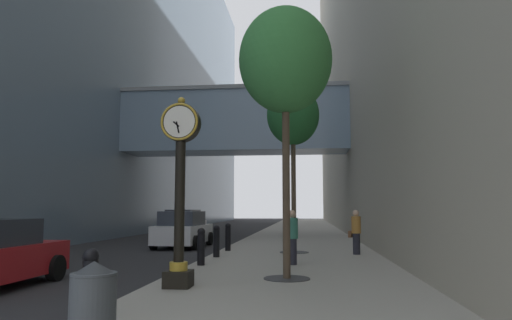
# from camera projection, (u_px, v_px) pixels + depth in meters

# --- Properties ---
(ground_plane) EXTENTS (110.00, 110.00, 0.00)m
(ground_plane) POSITION_uv_depth(u_px,v_px,m) (253.00, 236.00, 30.01)
(ground_plane) COLOR #262628
(ground_plane) RESTS_ON ground
(sidewalk_right) EXTENTS (6.09, 80.00, 0.14)m
(sidewalk_right) POSITION_uv_depth(u_px,v_px,m) (301.00, 233.00, 32.66)
(sidewalk_right) COLOR #9E998E
(sidewalk_right) RESTS_ON ground
(building_block_left) EXTENTS (23.40, 80.00, 31.79)m
(building_block_left) POSITION_uv_depth(u_px,v_px,m) (99.00, 27.00, 35.94)
(building_block_left) COLOR slate
(building_block_left) RESTS_ON ground
(street_clock) EXTENTS (0.84, 0.55, 4.08)m
(street_clock) POSITION_uv_depth(u_px,v_px,m) (180.00, 181.00, 9.94)
(street_clock) COLOR black
(street_clock) RESTS_ON sidewalk_right
(bollard_nearest) EXTENTS (0.23, 0.23, 1.09)m
(bollard_nearest) POSITION_uv_depth(u_px,v_px,m) (90.00, 285.00, 6.59)
(bollard_nearest) COLOR black
(bollard_nearest) RESTS_ON sidewalk_right
(bollard_third) EXTENTS (0.23, 0.23, 1.09)m
(bollard_third) POSITION_uv_depth(u_px,v_px,m) (179.00, 253.00, 11.24)
(bollard_third) COLOR black
(bollard_third) RESTS_ON sidewalk_right
(bollard_fourth) EXTENTS (0.23, 0.23, 1.09)m
(bollard_fourth) POSITION_uv_depth(u_px,v_px,m) (201.00, 246.00, 13.57)
(bollard_fourth) COLOR black
(bollard_fourth) RESTS_ON sidewalk_right
(bollard_fifth) EXTENTS (0.23, 0.23, 1.09)m
(bollard_fifth) POSITION_uv_depth(u_px,v_px,m) (216.00, 240.00, 15.89)
(bollard_fifth) COLOR black
(bollard_fifth) RESTS_ON sidewalk_right
(bollard_sixth) EXTENTS (0.23, 0.23, 1.09)m
(bollard_sixth) POSITION_uv_depth(u_px,v_px,m) (228.00, 236.00, 18.21)
(bollard_sixth) COLOR black
(bollard_sixth) RESTS_ON sidewalk_right
(street_tree_near) EXTENTS (2.30, 2.30, 6.64)m
(street_tree_near) POSITION_uv_depth(u_px,v_px,m) (285.00, 62.00, 11.44)
(street_tree_near) COLOR #333335
(street_tree_near) RESTS_ON sidewalk_right
(street_tree_mid_near) EXTENTS (2.04, 2.04, 6.45)m
(street_tree_mid_near) POSITION_uv_depth(u_px,v_px,m) (293.00, 117.00, 18.00)
(street_tree_mid_near) COLOR #333335
(street_tree_mid_near) RESTS_ON sidewalk_right
(trash_bin) EXTENTS (0.53, 0.53, 1.05)m
(trash_bin) POSITION_uv_depth(u_px,v_px,m) (93.00, 307.00, 5.24)
(trash_bin) COLOR #383D42
(trash_bin) RESTS_ON sidewalk_right
(pedestrian_walking) EXTENTS (0.52, 0.47, 1.60)m
(pedestrian_walking) POSITION_uv_depth(u_px,v_px,m) (356.00, 231.00, 16.81)
(pedestrian_walking) COLOR #23232D
(pedestrian_walking) RESTS_ON sidewalk_right
(pedestrian_by_clock) EXTENTS (0.39, 0.39, 1.61)m
(pedestrian_by_clock) POSITION_uv_depth(u_px,v_px,m) (292.00, 236.00, 13.75)
(pedestrian_by_clock) COLOR #23232D
(pedestrian_by_clock) RESTS_ON sidewalk_right
(car_silver_near) EXTENTS (1.94, 4.57, 1.73)m
(car_silver_near) POSITION_uv_depth(u_px,v_px,m) (184.00, 225.00, 27.23)
(car_silver_near) COLOR #B7BABF
(car_silver_near) RESTS_ON ground
(car_white_mid) EXTENTS (2.14, 4.19, 1.67)m
(car_white_mid) POSITION_uv_depth(u_px,v_px,m) (183.00, 230.00, 21.46)
(car_white_mid) COLOR silver
(car_white_mid) RESTS_ON ground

